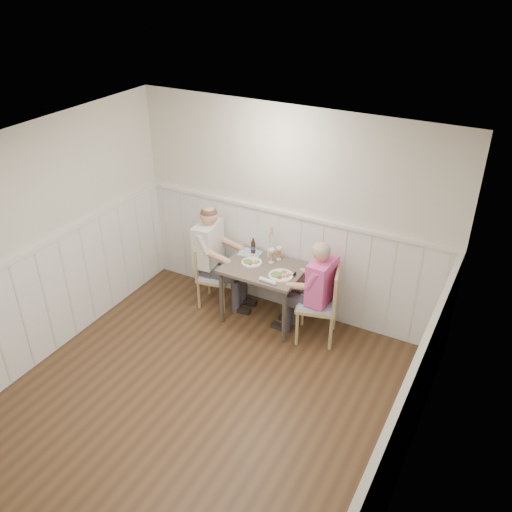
# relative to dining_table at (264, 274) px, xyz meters

# --- Properties ---
(ground_plane) EXTENTS (4.50, 4.50, 0.00)m
(ground_plane) POSITION_rel_dining_table_xyz_m (0.14, -1.84, -0.65)
(ground_plane) COLOR #442B1B
(room_shell) EXTENTS (4.04, 4.54, 2.60)m
(room_shell) POSITION_rel_dining_table_xyz_m (0.14, -1.84, 0.87)
(room_shell) COLOR silver
(room_shell) RESTS_ON ground
(wainscot) EXTENTS (4.00, 4.49, 1.34)m
(wainscot) POSITION_rel_dining_table_xyz_m (0.14, -1.15, 0.04)
(wainscot) COLOR silver
(wainscot) RESTS_ON ground
(dining_table) EXTENTS (0.95, 0.70, 0.75)m
(dining_table) POSITION_rel_dining_table_xyz_m (0.00, 0.00, 0.00)
(dining_table) COLOR brown
(dining_table) RESTS_ON ground
(chair_right) EXTENTS (0.55, 0.55, 0.96)m
(chair_right) POSITION_rel_dining_table_xyz_m (0.77, -0.02, -0.13)
(chair_right) COLOR tan
(chair_right) RESTS_ON ground
(chair_left) EXTENTS (0.46, 0.46, 0.84)m
(chair_left) POSITION_rel_dining_table_xyz_m (-0.75, -0.00, -0.20)
(chair_left) COLOR tan
(chair_left) RESTS_ON ground
(man_in_pink) EXTENTS (0.61, 0.43, 1.30)m
(man_in_pink) POSITION_rel_dining_table_xyz_m (0.71, -0.03, -0.11)
(man_in_pink) COLOR #3F3F47
(man_in_pink) RESTS_ON ground
(diner_cream) EXTENTS (0.66, 0.46, 1.37)m
(diner_cream) POSITION_rel_dining_table_xyz_m (-0.76, 0.04, -0.08)
(diner_cream) COLOR #3F3F47
(diner_cream) RESTS_ON ground
(plate_man) EXTENTS (0.29, 0.29, 0.07)m
(plate_man) POSITION_rel_dining_table_xyz_m (0.26, -0.10, 0.12)
(plate_man) COLOR white
(plate_man) RESTS_ON dining_table
(plate_diner) EXTENTS (0.25, 0.25, 0.06)m
(plate_diner) POSITION_rel_dining_table_xyz_m (-0.18, 0.00, 0.12)
(plate_diner) COLOR white
(plate_diner) RESTS_ON dining_table
(beer_glass_a) EXTENTS (0.07, 0.07, 0.17)m
(beer_glass_a) POSITION_rel_dining_table_xyz_m (0.08, 0.24, 0.21)
(beer_glass_a) COLOR silver
(beer_glass_a) RESTS_ON dining_table
(beer_glass_b) EXTENTS (0.07, 0.07, 0.18)m
(beer_glass_b) POSITION_rel_dining_table_xyz_m (0.03, 0.14, 0.22)
(beer_glass_b) COLOR silver
(beer_glass_b) RESTS_ON dining_table
(beer_bottle) EXTENTS (0.06, 0.06, 0.21)m
(beer_bottle) POSITION_rel_dining_table_xyz_m (-0.27, 0.24, 0.19)
(beer_bottle) COLOR black
(beer_bottle) RESTS_ON dining_table
(rolled_napkin) EXTENTS (0.22, 0.06, 0.05)m
(rolled_napkin) POSITION_rel_dining_table_xyz_m (0.20, -0.29, 0.12)
(rolled_napkin) COLOR white
(rolled_napkin) RESTS_ON dining_table
(grass_vase) EXTENTS (0.05, 0.05, 0.44)m
(grass_vase) POSITION_rel_dining_table_xyz_m (-0.06, 0.25, 0.29)
(grass_vase) COLOR silver
(grass_vase) RESTS_ON dining_table
(gingham_mat) EXTENTS (0.28, 0.24, 0.01)m
(gingham_mat) POSITION_rel_dining_table_xyz_m (-0.31, 0.21, 0.10)
(gingham_mat) COLOR #5A83BC
(gingham_mat) RESTS_ON dining_table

